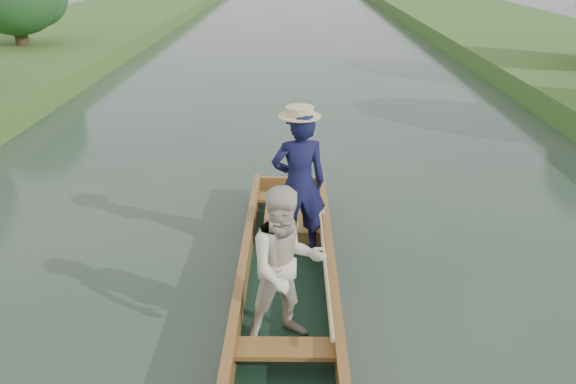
{
  "coord_description": "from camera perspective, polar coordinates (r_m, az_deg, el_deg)",
  "views": [
    {
      "loc": [
        0.08,
        -5.84,
        3.74
      ],
      "look_at": [
        0.0,
        0.6,
        0.95
      ],
      "focal_mm": 35.0,
      "sensor_mm": 36.0,
      "label": 1
    }
  ],
  "objects": [
    {
      "name": "ground",
      "position": [
        6.93,
        -0.06,
        -9.21
      ],
      "size": [
        120.0,
        120.0,
        0.0
      ],
      "primitive_type": "plane",
      "color": "#283D30",
      "rests_on": "ground"
    },
    {
      "name": "trees_far",
      "position": [
        15.69,
        2.09,
        18.71
      ],
      "size": [
        22.93,
        12.7,
        4.43
      ],
      "color": "#47331E",
      "rests_on": "ground"
    },
    {
      "name": "punt",
      "position": [
        6.5,
        0.32,
        -5.0
      ],
      "size": [
        1.12,
        5.0,
        2.0
      ],
      "color": "black",
      "rests_on": "ground"
    }
  ]
}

